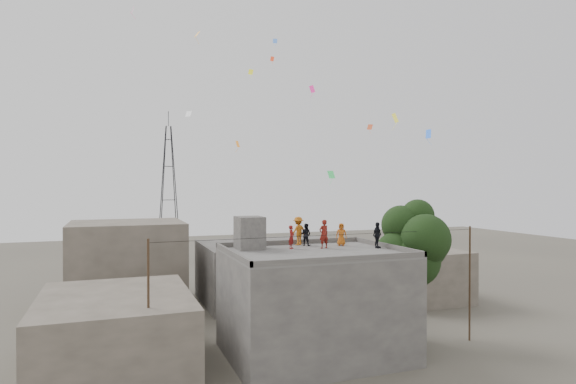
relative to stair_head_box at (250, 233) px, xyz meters
name	(u,v)px	position (x,y,z in m)	size (l,w,h in m)	color
ground	(314,355)	(3.20, -2.60, -7.10)	(140.00, 140.00, 0.00)	#4D483F
main_building	(314,304)	(3.20, -2.60, -4.05)	(10.00, 8.00, 6.10)	#484643
parapet	(314,249)	(3.20, -2.60, -0.85)	(10.00, 8.00, 0.30)	#484643
stair_head_box	(250,233)	(0.00, 0.00, 0.00)	(1.60, 1.80, 2.00)	#484643
neighbor_west	(116,331)	(-7.80, -0.60, -5.10)	(8.00, 10.00, 4.00)	#554E43
neighbor_north	(272,271)	(5.20, 11.40, -4.60)	(12.00, 9.00, 5.00)	#484643
neighbor_northwest	(127,264)	(-6.80, 13.40, -3.60)	(9.00, 8.00, 7.00)	#554E43
neighbor_east	(415,274)	(17.20, 7.40, -4.90)	(7.00, 8.00, 4.40)	#554E43
tree	(414,245)	(10.57, -2.00, -1.00)	(4.90, 4.60, 9.10)	black
utility_line	(331,294)	(3.70, -3.85, -3.27)	(20.12, 0.62, 7.40)	black
transmission_tower	(169,193)	(-0.80, 37.40, 1.97)	(2.97, 2.97, 20.01)	black
person_red_adult	(324,234)	(4.41, -1.33, -0.11)	(0.65, 0.43, 1.79)	maroon
person_orange_child	(341,234)	(6.05, -0.46, -0.27)	(0.72, 0.47, 1.47)	#B95815
person_dark_child	(306,235)	(3.89, 0.34, -0.28)	(0.70, 0.55, 1.45)	black
person_dark_adult	(377,235)	(7.60, -2.36, -0.19)	(0.95, 0.40, 1.62)	black
person_orange_adult	(298,231)	(3.54, 0.80, -0.07)	(1.20, 0.69, 1.86)	#B55F14
person_red_child	(291,237)	(2.47, -0.77, -0.28)	(0.53, 0.35, 1.45)	maroon
kites	(301,99)	(4.88, 3.62, 9.18)	(19.93, 15.47, 12.50)	orange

